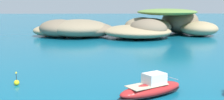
{
  "coord_description": "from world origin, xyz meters",
  "views": [
    {
      "loc": [
        -0.79,
        -14.52,
        8.5
      ],
      "look_at": [
        0.33,
        22.65,
        2.28
      ],
      "focal_mm": 46.13,
      "sensor_mm": 36.0,
      "label": 1
    }
  ],
  "objects": [
    {
      "name": "motorboat_red",
      "position": [
        3.59,
        10.75,
        0.7
      ],
      "size": [
        7.11,
        5.48,
        2.08
      ],
      "color": "red",
      "rests_on": "ground"
    },
    {
      "name": "islet_large",
      "position": [
        13.66,
        58.08,
        2.68
      ],
      "size": [
        30.65,
        25.14,
        6.85
      ],
      "color": "#84755B",
      "rests_on": "ground"
    },
    {
      "name": "islet_small",
      "position": [
        -7.92,
        56.92,
        1.99
      ],
      "size": [
        22.9,
        16.26,
        4.29
      ],
      "color": "#84755B",
      "rests_on": "ground"
    },
    {
      "name": "channel_buoy",
      "position": [
        -9.78,
        14.5,
        0.34
      ],
      "size": [
        0.56,
        0.56,
        1.48
      ],
      "color": "yellow",
      "rests_on": "ground"
    }
  ]
}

